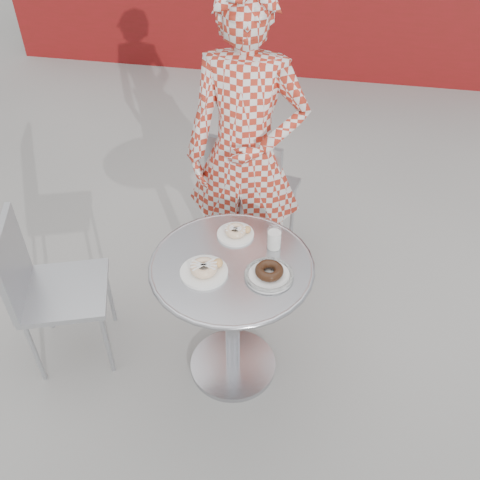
% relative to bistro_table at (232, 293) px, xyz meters
% --- Properties ---
extents(ground, '(60.00, 60.00, 0.00)m').
position_rel_bistro_table_xyz_m(ground, '(-0.02, 0.03, -0.55)').
color(ground, '#A7A59F').
rests_on(ground, ground).
extents(bistro_table, '(0.72, 0.72, 0.73)m').
position_rel_bistro_table_xyz_m(bistro_table, '(0.00, 0.00, 0.00)').
color(bistro_table, silver).
rests_on(bistro_table, ground).
extents(chair_far, '(0.51, 0.51, 0.91)m').
position_rel_bistro_table_xyz_m(chair_far, '(-0.04, 0.90, -0.27)').
color(chair_far, '#ACAFB4').
rests_on(chair_far, ground).
extents(chair_left, '(0.51, 0.51, 0.84)m').
position_rel_bistro_table_xyz_m(chair_left, '(-0.83, -0.04, -0.29)').
color(chair_left, '#ACAFB4').
rests_on(chair_left, ground).
extents(seated_person, '(0.62, 0.41, 1.70)m').
position_rel_bistro_table_xyz_m(seated_person, '(-0.06, 0.68, 0.30)').
color(seated_person, '#B02C1B').
rests_on(seated_person, ground).
extents(plate_far, '(0.17, 0.17, 0.04)m').
position_rel_bistro_table_xyz_m(plate_far, '(-0.02, 0.19, 0.19)').
color(plate_far, white).
rests_on(plate_far, bistro_table).
extents(plate_near, '(0.20, 0.20, 0.05)m').
position_rel_bistro_table_xyz_m(plate_near, '(-0.10, -0.08, 0.20)').
color(plate_near, white).
rests_on(plate_near, bistro_table).
extents(plate_checker, '(0.21, 0.21, 0.05)m').
position_rel_bistro_table_xyz_m(plate_checker, '(0.17, -0.05, 0.19)').
color(plate_checker, white).
rests_on(plate_checker, bistro_table).
extents(milk_cup, '(0.06, 0.06, 0.10)m').
position_rel_bistro_table_xyz_m(milk_cup, '(0.16, 0.14, 0.22)').
color(milk_cup, white).
rests_on(milk_cup, bistro_table).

